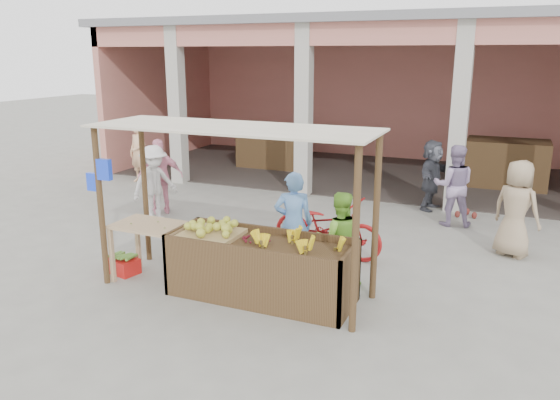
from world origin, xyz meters
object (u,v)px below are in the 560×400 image
at_px(motorcycle, 327,226).
at_px(vendor_blue, 293,220).
at_px(red_crate, 124,266).
at_px(fruit_stall, 261,271).
at_px(side_table, 151,233).
at_px(vendor_green, 339,237).

bearing_deg(motorcycle, vendor_blue, 170.34).
xyz_separation_m(vendor_blue, motorcycle, (0.24, 0.96, -0.34)).
bearing_deg(red_crate, fruit_stall, 14.44).
xyz_separation_m(side_table, motorcycle, (2.12, 2.01, -0.21)).
bearing_deg(side_table, vendor_green, 19.23).
relative_size(side_table, motorcycle, 0.54).
distance_m(red_crate, motorcycle, 3.37).
distance_m(side_table, motorcycle, 2.93).
relative_size(side_table, vendor_green, 0.73).
distance_m(vendor_blue, motorcycle, 1.04).
height_order(vendor_blue, motorcycle, vendor_blue).
xyz_separation_m(fruit_stall, side_table, (-1.79, -0.07, 0.34)).
height_order(vendor_blue, vendor_green, vendor_blue).
bearing_deg(red_crate, vendor_green, 28.01).
distance_m(fruit_stall, red_crate, 2.38).
bearing_deg(fruit_stall, motorcycle, 80.32).
height_order(red_crate, vendor_blue, vendor_blue).
relative_size(vendor_green, motorcycle, 0.75).
bearing_deg(vendor_blue, side_table, 8.60).
relative_size(fruit_stall, side_table, 2.36).
height_order(fruit_stall, side_table, side_table).
bearing_deg(vendor_green, side_table, -2.67).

